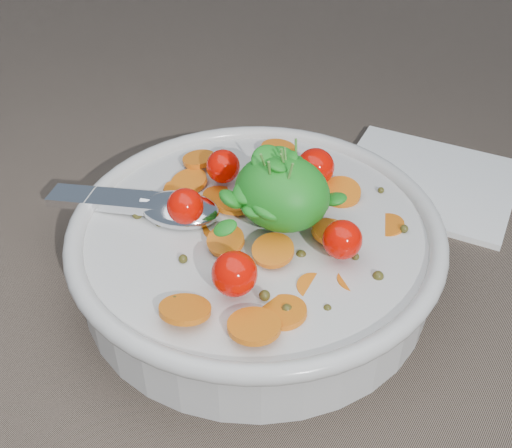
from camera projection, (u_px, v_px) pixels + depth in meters
The scene contains 3 objects.
ground at pixel (262, 276), 0.54m from camera, with size 6.00×6.00×0.00m, color #726151.
bowl at pixel (256, 246), 0.52m from camera, with size 0.32×0.30×0.13m.
napkin at pixel (427, 181), 0.64m from camera, with size 0.17×0.15×0.01m, color white.
Camera 1 is at (0.20, -0.33, 0.38)m, focal length 45.00 mm.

